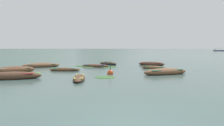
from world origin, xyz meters
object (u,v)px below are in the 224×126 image
ferry_0 (220,51)px  rowboat_7 (95,66)px  rowboat_3 (41,65)px  rowboat_6 (79,78)px  rowboat_4 (65,70)px  rowboat_0 (165,72)px  rowboat_8 (108,64)px  rowboat_1 (13,70)px  rowboat_5 (12,76)px  mooring_buoy (110,73)px  rowboat_9 (151,64)px  rowboat_2 (154,68)px

ferry_0 → rowboat_7: bearing=-119.9°
rowboat_3 → rowboat_6: rowboat_3 is taller
ferry_0 → rowboat_6: bearing=-118.1°
rowboat_3 → ferry_0: bearing=58.2°
rowboat_4 → rowboat_0: bearing=-14.2°
rowboat_4 → rowboat_8: size_ratio=1.04×
rowboat_1 → rowboat_7: bearing=40.8°
rowboat_8 → rowboat_5: bearing=-114.9°
rowboat_3 → rowboat_7: rowboat_3 is taller
rowboat_6 → mooring_buoy: bearing=57.8°
rowboat_0 → rowboat_3: rowboat_0 is taller
rowboat_0 → rowboat_9: (0.22, 9.38, -0.01)m
rowboat_1 → rowboat_8: (8.19, 9.36, -0.05)m
rowboat_0 → ferry_0: ferry_0 is taller
rowboat_7 → mooring_buoy: 7.15m
rowboat_8 → mooring_buoy: 10.32m
rowboat_4 → rowboat_8: (3.81, 7.82, 0.04)m
rowboat_9 → rowboat_8: bearing=172.1°
rowboat_6 → mooring_buoy: size_ratio=2.85×
rowboat_6 → rowboat_9: 14.53m
rowboat_3 → ferry_0: size_ratio=0.44×
rowboat_1 → rowboat_7: 9.04m
rowboat_2 → ferry_0: size_ratio=0.29×
ferry_0 → rowboat_5: bearing=-119.6°
rowboat_2 → rowboat_8: 7.72m
rowboat_8 → rowboat_7: bearing=-111.3°
rowboat_7 → rowboat_8: rowboat_8 is taller
rowboat_4 → ferry_0: (81.42, 141.85, 0.32)m
rowboat_4 → rowboat_5: (-2.39, -5.57, 0.08)m
rowboat_4 → rowboat_6: rowboat_4 is taller
rowboat_3 → rowboat_7: size_ratio=1.28×
rowboat_9 → mooring_buoy: size_ratio=2.93×
rowboat_5 → rowboat_3: bearing=98.9°
rowboat_5 → rowboat_2: bearing=34.0°
rowboat_5 → ferry_0: size_ratio=0.43×
rowboat_1 → rowboat_8: rowboat_1 is taller
rowboat_0 → rowboat_1: bearing=176.6°
mooring_buoy → rowboat_2: bearing=45.9°
rowboat_9 → ferry_0: bearing=61.9°
rowboat_9 → rowboat_7: bearing=-159.2°
rowboat_2 → rowboat_9: 4.89m
rowboat_1 → rowboat_2: bearing=15.4°
rowboat_3 → rowboat_7: (6.37, 0.22, -0.06)m
rowboat_0 → rowboat_9: rowboat_0 is taller
rowboat_1 → rowboat_6: rowboat_1 is taller
mooring_buoy → rowboat_8: bearing=94.2°
rowboat_9 → rowboat_4: bearing=-143.4°
rowboat_4 → rowboat_2: bearing=13.4°
rowboat_2 → ferry_0: 157.32m
rowboat_7 → rowboat_6: bearing=-89.7°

